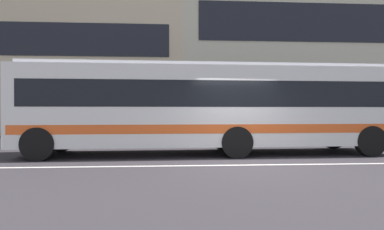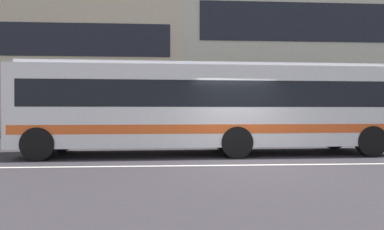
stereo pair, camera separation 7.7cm
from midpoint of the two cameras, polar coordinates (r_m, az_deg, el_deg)
The scene contains 5 objects.
ground_plane at distance 9.40m, azimuth 9.04°, elevation -8.40°, with size 160.00×160.00×0.00m, color #353136.
lane_centre_line at distance 9.40m, azimuth 9.04°, elevation -8.37°, with size 60.00×0.16×0.01m, color silver.
apartment_block_left at distance 28.11m, azimuth -24.74°, elevation 7.68°, with size 21.45×11.33×9.92m.
apartment_block_right at distance 29.31m, azimuth 21.74°, elevation 9.57°, with size 23.38×11.33×12.12m.
transit_bus at distance 11.66m, azimuth 2.32°, elevation 1.66°, with size 12.54×2.97×3.05m.
Camera 1 is at (-2.13, -9.05, 1.47)m, focal length 31.44 mm.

